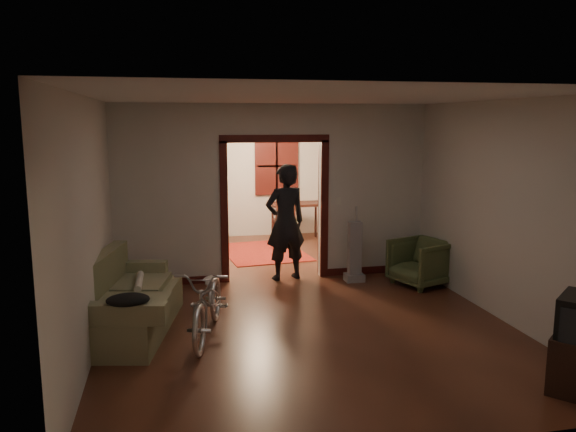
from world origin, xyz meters
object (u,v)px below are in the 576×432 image
object	(u,v)px
bicycle	(209,301)
desk	(297,222)
armchair	(420,262)
locker	(187,198)
person	(285,222)
sofa	(130,294)

from	to	relation	value
bicycle	desk	distance (m)	5.59
bicycle	desk	world-z (taller)	bicycle
armchair	locker	xyz separation A→B (m)	(-3.43, 4.07, 0.57)
person	locker	size ratio (longest dim) A/B	1.01
bicycle	armchair	distance (m)	3.67
bicycle	person	size ratio (longest dim) A/B	0.90
armchair	locker	bearing A→B (deg)	-159.78
locker	desk	distance (m)	2.39
bicycle	person	distance (m)	2.67
desk	sofa	bearing A→B (deg)	-125.46
locker	person	bearing A→B (deg)	-81.38
armchair	desk	bearing A→B (deg)	177.34
armchair	desk	distance (m)	3.84
bicycle	armchair	world-z (taller)	bicycle
person	desk	bearing A→B (deg)	-119.63
bicycle	desk	bearing A→B (deg)	79.98
sofa	locker	distance (m)	5.23
person	locker	xyz separation A→B (m)	(-1.44, 3.29, -0.01)
desk	bicycle	bearing A→B (deg)	-115.31
locker	desk	xyz separation A→B (m)	(2.29, -0.40, -0.53)
sofa	desk	xyz separation A→B (m)	(3.16, 4.74, -0.07)
person	desk	world-z (taller)	person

